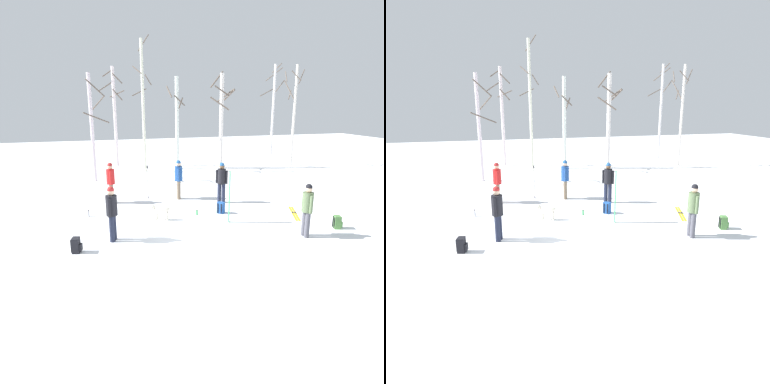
% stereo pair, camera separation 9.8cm
% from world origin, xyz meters
% --- Properties ---
extents(ground_plane, '(60.00, 60.00, 0.00)m').
position_xyz_m(ground_plane, '(0.00, 0.00, 0.00)').
color(ground_plane, white).
extents(person_0, '(0.34, 0.51, 1.72)m').
position_xyz_m(person_0, '(0.70, 4.63, 0.98)').
color(person_0, '#72604C').
rests_on(person_0, ground_plane).
extents(person_1, '(0.34, 0.52, 1.72)m').
position_xyz_m(person_1, '(3.49, -0.71, 0.98)').
color(person_1, '#4C4C56').
rests_on(person_1, ground_plane).
extents(person_2, '(0.44, 0.35, 1.72)m').
position_xyz_m(person_2, '(2.29, 3.57, 0.98)').
color(person_2, '#1E2338').
rests_on(person_2, ground_plane).
extents(person_3, '(0.34, 0.52, 1.72)m').
position_xyz_m(person_3, '(-2.18, 4.81, 0.98)').
color(person_3, '#72604C').
rests_on(person_3, ground_plane).
extents(person_4, '(0.34, 0.49, 1.72)m').
position_xyz_m(person_4, '(-2.37, 0.62, 0.98)').
color(person_4, '#1E2338').
rests_on(person_4, ground_plane).
extents(dog, '(0.86, 0.41, 0.57)m').
position_xyz_m(dog, '(-0.61, 2.08, 0.39)').
color(dog, beige).
rests_on(dog, ground_plane).
extents(ski_pair_planted_0, '(0.04, 0.16, 1.85)m').
position_xyz_m(ski_pair_planted_0, '(1.66, 1.17, 0.92)').
color(ski_pair_planted_0, green).
rests_on(ski_pair_planted_0, ground_plane).
extents(ski_pair_lying_0, '(0.82, 1.66, 0.05)m').
position_xyz_m(ski_pair_lying_0, '(4.44, 1.38, 0.01)').
color(ski_pair_lying_0, yellow).
rests_on(ski_pair_lying_0, ground_plane).
extents(ski_poles_0, '(0.07, 0.22, 1.47)m').
position_xyz_m(ski_poles_0, '(-0.60, 4.97, 0.78)').
color(ski_poles_0, '#B2B2BC').
rests_on(ski_poles_0, ground_plane).
extents(backpack_0, '(0.33, 0.31, 0.44)m').
position_xyz_m(backpack_0, '(4.95, -0.41, 0.21)').
color(backpack_0, '#4C7F3F').
rests_on(backpack_0, ground_plane).
extents(backpack_1, '(0.35, 0.34, 0.44)m').
position_xyz_m(backpack_1, '(1.76, 2.21, 0.21)').
color(backpack_1, '#1E4C99').
rests_on(backpack_1, ground_plane).
extents(backpack_2, '(0.32, 0.30, 0.44)m').
position_xyz_m(backpack_2, '(-3.43, 0.03, 0.21)').
color(backpack_2, black).
rests_on(backpack_2, ground_plane).
extents(water_bottle_0, '(0.07, 0.07, 0.20)m').
position_xyz_m(water_bottle_0, '(0.81, 2.26, 0.10)').
color(water_bottle_0, green).
rests_on(water_bottle_0, ground_plane).
extents(water_bottle_1, '(0.08, 0.08, 0.27)m').
position_xyz_m(water_bottle_1, '(-3.12, 3.18, 0.13)').
color(water_bottle_1, silver).
rests_on(water_bottle_1, ground_plane).
extents(birch_tree_0, '(1.28, 1.66, 5.57)m').
position_xyz_m(birch_tree_0, '(-2.75, 9.23, 2.89)').
color(birch_tree_0, silver).
rests_on(birch_tree_0, ground_plane).
extents(birch_tree_1, '(1.62, 1.50, 6.31)m').
position_xyz_m(birch_tree_1, '(-1.30, 13.64, 3.34)').
color(birch_tree_1, silver).
rests_on(birch_tree_1, ground_plane).
extents(birch_tree_2, '(1.15, 1.16, 7.82)m').
position_xyz_m(birch_tree_2, '(0.19, 11.06, 3.92)').
color(birch_tree_2, silver).
rests_on(birch_tree_2, ground_plane).
extents(birch_tree_3, '(1.01, 1.02, 5.64)m').
position_xyz_m(birch_tree_3, '(2.32, 11.48, 2.91)').
color(birch_tree_3, silver).
rests_on(birch_tree_3, ground_plane).
extents(birch_tree_4, '(1.71, 1.71, 6.01)m').
position_xyz_m(birch_tree_4, '(5.08, 11.03, 3.13)').
color(birch_tree_4, silver).
rests_on(birch_tree_4, ground_plane).
extents(birch_tree_5, '(1.29, 1.50, 6.43)m').
position_xyz_m(birch_tree_5, '(9.94, 10.60, 3.43)').
color(birch_tree_5, silver).
rests_on(birch_tree_5, ground_plane).
extents(birch_tree_6, '(1.72, 1.25, 6.87)m').
position_xyz_m(birch_tree_6, '(10.25, 13.87, 3.58)').
color(birch_tree_6, silver).
rests_on(birch_tree_6, ground_plane).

